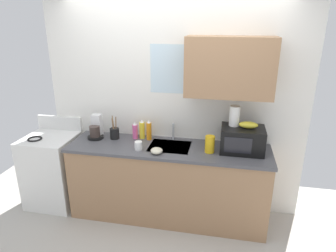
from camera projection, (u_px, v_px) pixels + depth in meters
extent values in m
cube|color=white|center=(174.00, 109.00, 3.60)|extent=(3.06, 0.10, 2.50)
cube|color=#9E7551|center=(230.00, 67.00, 3.11)|extent=(0.91, 0.32, 0.62)
cube|color=silver|center=(175.00, 69.00, 3.40)|extent=(0.56, 0.02, 0.55)
cube|color=#9E7551|center=(168.00, 183.00, 3.55)|extent=(2.26, 0.60, 0.86)
cube|color=#4C4C51|center=(168.00, 148.00, 3.40)|extent=(2.29, 0.63, 0.03)
cube|color=#9EA0A5|center=(170.00, 152.00, 3.43)|extent=(0.46, 0.38, 0.14)
cylinder|color=#B2B5BA|center=(173.00, 131.00, 3.58)|extent=(0.03, 0.03, 0.20)
cube|color=white|center=(53.00, 170.00, 3.82)|extent=(0.60, 0.60, 0.90)
torus|color=black|center=(35.00, 139.00, 3.60)|extent=(0.17, 0.17, 0.02)
cube|color=white|center=(60.00, 123.00, 3.90)|extent=(0.60, 0.04, 0.18)
cube|color=black|center=(242.00, 139.00, 3.24)|extent=(0.46, 0.34, 0.27)
cube|color=black|center=(238.00, 145.00, 3.09)|extent=(0.28, 0.01, 0.17)
ellipsoid|color=gold|center=(248.00, 125.00, 3.18)|extent=(0.20, 0.11, 0.07)
cylinder|color=white|center=(234.00, 116.00, 3.23)|extent=(0.11, 0.11, 0.22)
cylinder|color=black|center=(96.00, 137.00, 3.63)|extent=(0.19, 0.19, 0.03)
cylinder|color=#3F332D|center=(95.00, 131.00, 3.59)|extent=(0.12, 0.12, 0.13)
cube|color=silver|center=(97.00, 125.00, 3.65)|extent=(0.11, 0.09, 0.26)
cylinder|color=orange|center=(149.00, 131.00, 3.56)|extent=(0.06, 0.06, 0.21)
cone|color=white|center=(149.00, 121.00, 3.52)|extent=(0.05, 0.05, 0.04)
cylinder|color=yellow|center=(142.00, 130.00, 3.61)|extent=(0.07, 0.07, 0.20)
cone|color=white|center=(142.00, 121.00, 3.57)|extent=(0.05, 0.05, 0.04)
cylinder|color=#E55999|center=(135.00, 132.00, 3.61)|extent=(0.06, 0.06, 0.17)
cone|color=white|center=(135.00, 123.00, 3.57)|extent=(0.05, 0.05, 0.04)
cylinder|color=gold|center=(210.00, 144.00, 3.23)|extent=(0.10, 0.10, 0.19)
cylinder|color=white|center=(138.00, 146.00, 3.31)|extent=(0.08, 0.08, 0.09)
cylinder|color=black|center=(115.00, 133.00, 3.61)|extent=(0.11, 0.11, 0.13)
cylinder|color=olive|center=(113.00, 127.00, 3.58)|extent=(0.02, 0.02, 0.21)
cylinder|color=olive|center=(116.00, 126.00, 3.58)|extent=(0.02, 0.02, 0.23)
cylinder|color=olive|center=(113.00, 126.00, 3.56)|extent=(0.02, 0.02, 0.26)
ellipsoid|color=beige|center=(157.00, 151.00, 3.21)|extent=(0.13, 0.13, 0.06)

